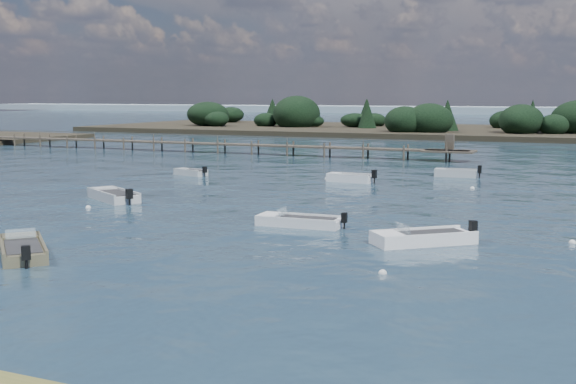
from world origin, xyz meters
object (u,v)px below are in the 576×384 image
at_px(tender_far_white, 350,180).
at_px(dinghy_mid_grey, 114,197).
at_px(tender_far_grey, 191,174).
at_px(jetty, 221,144).
at_px(tender_far_grey_b, 456,175).
at_px(dinghy_near_olive, 23,252).
at_px(dinghy_mid_white_a, 299,223).
at_px(dinghy_mid_white_b, 423,240).

distance_m(tender_far_white, dinghy_mid_grey, 18.24).
xyz_separation_m(tender_far_grey, jetty, (-8.84, 21.08, 0.84)).
xyz_separation_m(tender_far_grey, tender_far_grey_b, (20.10, 7.64, 0.03)).
bearing_deg(dinghy_near_olive, tender_far_white, 81.80).
height_order(dinghy_mid_white_a, dinghy_mid_grey, dinghy_mid_grey).
distance_m(tender_far_grey, dinghy_mid_grey, 14.36).
relative_size(tender_far_white, dinghy_mid_white_a, 0.82).
bearing_deg(tender_far_grey_b, dinghy_mid_white_b, -82.20).
relative_size(tender_far_grey_b, tender_far_white, 0.98).
bearing_deg(dinghy_mid_white_b, dinghy_mid_grey, 165.62).
distance_m(tender_far_grey_b, dinghy_mid_grey, 27.65).
xyz_separation_m(tender_far_grey_b, jetty, (-28.94, 13.43, 0.81)).
distance_m(tender_far_white, dinghy_mid_white_a, 18.76).
height_order(dinghy_near_olive, jetty, jetty).
bearing_deg(jetty, dinghy_mid_grey, -71.45).
bearing_deg(tender_far_grey, tender_far_white, 3.61).
bearing_deg(dinghy_mid_white_b, tender_far_white, 117.03).
distance_m(tender_far_grey_b, dinghy_mid_white_a, 25.38).
xyz_separation_m(tender_far_grey_b, tender_far_white, (-6.62, -6.79, 0.01)).
height_order(dinghy_mid_white_a, dinghy_near_olive, dinghy_near_olive).
distance_m(dinghy_mid_white_b, jetty, 52.00).
xyz_separation_m(tender_far_white, dinghy_mid_white_a, (3.60, -18.41, -0.04)).
relative_size(dinghy_mid_white_a, jetty, 0.07).
xyz_separation_m(tender_far_white, jetty, (-22.31, 20.23, 0.80)).
distance_m(tender_far_white, dinghy_mid_white_b, 22.73).
distance_m(tender_far_grey, dinghy_near_olive, 29.84).
height_order(tender_far_grey_b, jetty, jetty).
xyz_separation_m(tender_far_grey, dinghy_near_olive, (9.26, -28.36, 0.01)).
bearing_deg(jetty, tender_far_white, -42.19).
distance_m(tender_far_grey_b, jetty, 31.91).
xyz_separation_m(tender_far_white, dinghy_mid_white_b, (10.33, -20.24, -0.02)).
bearing_deg(jetty, dinghy_mid_white_b, -51.11).
distance_m(tender_far_white, jetty, 30.13).
bearing_deg(tender_far_white, dinghy_mid_white_a, -78.93).
bearing_deg(dinghy_mid_grey, tender_far_white, 54.76).
bearing_deg(jetty, tender_far_grey_b, -24.90).
height_order(dinghy_mid_grey, jetty, jetty).
height_order(dinghy_mid_grey, dinghy_mid_white_b, dinghy_mid_grey).
xyz_separation_m(dinghy_mid_white_a, dinghy_near_olive, (-7.81, -10.80, 0.02)).
distance_m(dinghy_mid_grey, dinghy_near_olive, 15.64).
relative_size(tender_far_grey_b, jetty, 0.06).
xyz_separation_m(tender_far_grey, dinghy_mid_white_a, (17.08, -17.56, -0.01)).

